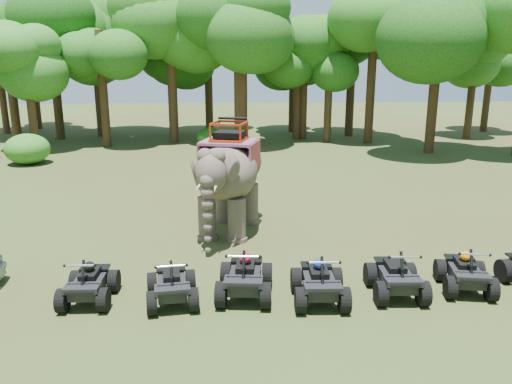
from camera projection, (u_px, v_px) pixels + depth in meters
The scene contains 29 objects.
ground at pixel (259, 272), 13.36m from camera, with size 110.00×110.00×0.00m, color #47381E.
elephant at pixel (229, 177), 16.15m from camera, with size 1.93×4.39×3.68m, color #4A3E36, non-canonical shape.
atv_0 at pixel (88, 278), 11.60m from camera, with size 1.13×1.55×1.15m, color black, non-canonical shape.
atv_1 at pixel (172, 279), 11.54m from camera, with size 1.14×1.57×1.16m, color black, non-canonical shape.
atv_2 at pixel (245, 271), 11.82m from camera, with size 1.27×1.74×1.29m, color black, non-canonical shape.
atv_3 at pixel (320, 277), 11.59m from camera, with size 1.22×1.68×1.24m, color black, non-canonical shape.
atv_4 at pixel (396, 271), 11.91m from camera, with size 1.21×1.66×1.23m, color black, non-canonical shape.
atv_5 at pixel (466, 268), 12.17m from camera, with size 1.16×1.59×1.18m, color black, non-canonical shape.
tree_0 at pixel (238, 77), 32.01m from camera, with size 6.22×6.22×8.89m, color #195114, non-canonical shape.
tree_1 at pixel (304, 87), 35.15m from camera, with size 5.18×5.18×7.40m, color #195114, non-canonical shape.
tree_2 at pixel (372, 73), 33.17m from camera, with size 6.55×6.55×9.36m, color #195114, non-canonical shape.
tree_3 at pixel (436, 70), 29.39m from camera, with size 6.91×6.91×9.86m, color #195114, non-canonical shape.
tree_26 at pixel (30, 96), 29.40m from camera, with size 4.84×4.84×6.91m, color #195114, non-canonical shape.
tree_27 at pixel (103, 83), 31.84m from camera, with size 5.71×5.71×8.16m, color #195114, non-canonical shape.
tree_28 at pixel (171, 70), 33.22m from camera, with size 6.82×6.82×9.74m, color #195114, non-canonical shape.
tree_29 at pixel (208, 69), 37.92m from camera, with size 6.78×6.78×9.69m, color #195114, non-canonical shape.
tree_30 at pixel (297, 85), 34.97m from camera, with size 5.35×5.35×7.64m, color #195114, non-canonical shape.
tree_31 at pixel (33, 71), 40.15m from camera, with size 6.50×6.50×9.28m, color #195114, non-canonical shape.
tree_32 at pixel (243, 75), 31.91m from camera, with size 6.43×6.43×9.19m, color #195114, non-canonical shape.
tree_33 at pixel (96, 64), 35.98m from camera, with size 7.35×7.35×10.51m, color #195114, non-canonical shape.
tree_34 at pixel (329, 88), 33.71m from camera, with size 5.13×5.13×7.33m, color #195114, non-canonical shape.
tree_35 at pixel (293, 82), 38.65m from camera, with size 5.45×5.45×7.78m, color #195114, non-canonical shape.
tree_36 at pixel (9, 67), 33.42m from camera, with size 7.04×7.04×10.05m, color #195114, non-canonical shape.
tree_37 at pixel (489, 82), 38.77m from camera, with size 5.43×5.43×7.76m, color #195114, non-canonical shape.
tree_38 at pixel (54, 66), 34.70m from camera, with size 7.17×7.17×10.25m, color #195114, non-canonical shape.
tree_39 at pixel (1, 87), 37.87m from camera, with size 4.96×4.96×7.08m, color #195114, non-canonical shape.
tree_40 at pixel (472, 85), 35.16m from camera, with size 5.31×5.31×7.59m, color #195114, non-canonical shape.
tree_41 at pixel (173, 85), 37.79m from camera, with size 5.13×5.13×7.34m, color #195114, non-canonical shape.
tree_42 at pixel (352, 67), 36.36m from camera, with size 7.03×7.03×10.05m, color #195114, non-canonical shape.
Camera 1 is at (-0.80, -12.35, 5.49)m, focal length 35.00 mm.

